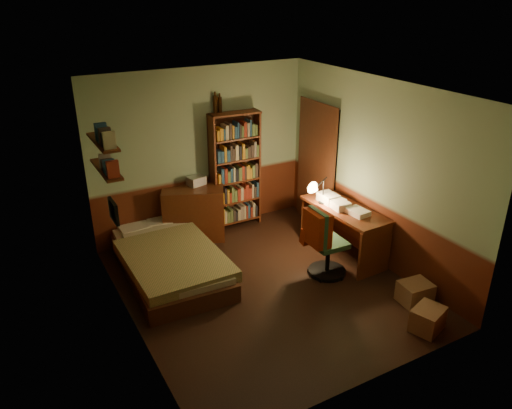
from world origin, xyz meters
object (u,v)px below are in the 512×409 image
mini_stereo (196,181)px  cardboard_box_b (415,293)px  dresser (194,213)px  desk (343,231)px  desk_lamp (324,181)px  bookshelf (236,171)px  office_chair (329,244)px  bed (168,252)px  cardboard_box_a (428,319)px

mini_stereo → cardboard_box_b: size_ratio=0.67×
dresser → desk: bearing=-17.7°
desk → mini_stereo: bearing=131.1°
cardboard_box_b → desk_lamp: bearing=97.2°
desk_lamp → desk: bearing=-48.6°
bookshelf → cardboard_box_b: bearing=-68.7°
mini_stereo → office_chair: size_ratio=0.27×
dresser → desk: dresser is taller
bed → cardboard_box_b: 3.29m
dresser → cardboard_box_a: 3.76m
bookshelf → office_chair: size_ratio=2.03×
desk_lamp → office_chair: bearing=-107.6°
cardboard_box_a → bookshelf: bearing=100.9°
office_chair → bookshelf: bearing=103.3°
dresser → office_chair: office_chair is taller
bed → cardboard_box_a: size_ratio=5.75×
office_chair → cardboard_box_b: office_chair is taller
bed → cardboard_box_a: 3.44m
desk → cardboard_box_b: bearing=-90.8°
bookshelf → mini_stereo: bearing=-179.6°
mini_stereo → desk_lamp: size_ratio=0.38×
bookshelf → cardboard_box_a: bearing=-75.3°
office_chair → cardboard_box_a: (0.28, -1.56, -0.33)m
bed → desk_lamp: size_ratio=3.16×
desk_lamp → office_chair: desk_lamp is taller
bed → cardboard_box_b: (2.46, -2.18, -0.19)m
bookshelf → desk_lamp: bearing=-57.2°
mini_stereo → bookshelf: size_ratio=0.14×
bed → bookshelf: bearing=33.1°
bed → cardboard_box_a: bearing=-48.0°
mini_stereo → bookshelf: bearing=-17.4°
cardboard_box_b → cardboard_box_a: bearing=-120.6°
mini_stereo → desk_lamp: bearing=-58.4°
cardboard_box_a → bed: bearing=129.3°
cardboard_box_a → cardboard_box_b: 0.55m
bed → office_chair: office_chair is taller
bookshelf → desk_lamp: size_ratio=2.77×
bookshelf → cardboard_box_b: 3.31m
bed → dresser: (0.72, 0.79, 0.09)m
bed → desk: desk is taller
desk → cardboard_box_a: bearing=-99.6°
office_chair → cardboard_box_a: 1.62m
bed → office_chair: 2.20m
bed → cardboard_box_b: bearing=-39.0°
bed → cardboard_box_b: bed is taller
bookshelf → cardboard_box_a: size_ratio=5.05×
desk_lamp → dresser: bearing=151.0°
desk → cardboard_box_b: size_ratio=3.65×
bookshelf → office_chair: bookshelf is taller
mini_stereo → cardboard_box_a: (1.35, -3.58, -0.76)m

